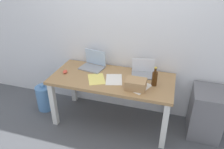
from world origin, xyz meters
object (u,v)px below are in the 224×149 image
computer_mouse (65,72)px  cardboard_box (136,84)px  laptop_right (143,72)px  beer_bottle (155,78)px  water_cooler_jug (45,98)px  desk (112,84)px  laptop_left (93,64)px  filing_cabinet (206,113)px

computer_mouse → cardboard_box: 1.03m
laptop_right → cardboard_box: (-0.03, -0.38, 0.02)m
laptop_right → beer_bottle: size_ratio=1.39×
beer_bottle → water_cooler_jug: (-1.66, -0.01, -0.62)m
computer_mouse → laptop_right: bearing=-3.2°
beer_bottle → computer_mouse: (-1.23, -0.02, -0.08)m
desk → cardboard_box: size_ratio=6.63×
laptop_left → filing_cabinet: bearing=-3.3°
laptop_right → water_cooler_jug: 1.60m
laptop_left → laptop_right: laptop_left is taller
laptop_left → laptop_right: 0.73m
computer_mouse → filing_cabinet: bearing=-11.7°
desk → cardboard_box: bearing=-25.7°
laptop_left → laptop_right: (0.73, -0.01, -0.01)m
beer_bottle → computer_mouse: 1.23m
water_cooler_jug → filing_cabinet: filing_cabinet is taller
desk → computer_mouse: size_ratio=16.36×
desk → beer_bottle: bearing=-2.8°
laptop_left → filing_cabinet: (1.61, -0.09, -0.44)m
beer_bottle → cardboard_box: beer_bottle is taller
cardboard_box → filing_cabinet: cardboard_box is taller
laptop_right → cardboard_box: bearing=-94.0°
laptop_left → cardboard_box: size_ratio=1.50×
desk → laptop_right: (0.38, 0.21, 0.14)m
laptop_left → filing_cabinet: laptop_left is taller
laptop_right → beer_bottle: (0.18, -0.23, 0.05)m
desk → cardboard_box: (0.35, -0.17, 0.16)m
beer_bottle → water_cooler_jug: size_ratio=0.55×
desk → laptop_left: 0.44m
desk → filing_cabinet: bearing=5.5°
filing_cabinet → computer_mouse: bearing=-174.9°
desk → cardboard_box: 0.42m
water_cooler_jug → filing_cabinet: 2.37m
desk → laptop_right: 0.46m
cardboard_box → laptop_left: bearing=151.5°
desk → filing_cabinet: desk is taller
desk → water_cooler_jug: size_ratio=3.66×
laptop_left → water_cooler_jug: laptop_left is taller
laptop_left → computer_mouse: laptop_left is taller
filing_cabinet → cardboard_box: bearing=-162.1°
beer_bottle → cardboard_box: (-0.21, -0.14, -0.04)m
desk → computer_mouse: 0.68m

